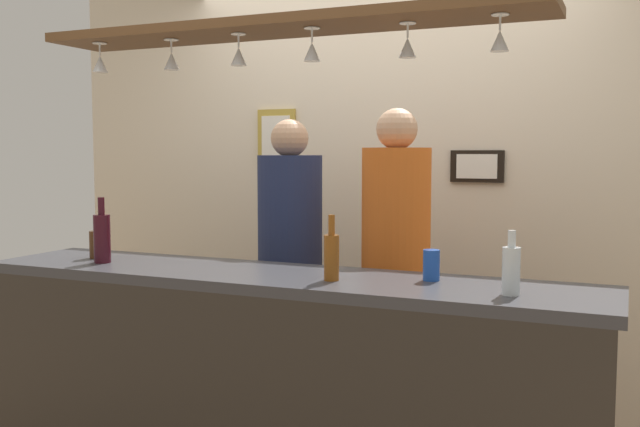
{
  "coord_description": "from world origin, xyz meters",
  "views": [
    {
      "loc": [
        1.34,
        -2.97,
        1.51
      ],
      "look_at": [
        0.0,
        0.1,
        1.22
      ],
      "focal_mm": 39.98,
      "sensor_mm": 36.0,
      "label": 1
    }
  ],
  "objects_px": {
    "bottle_beer_brown_stubby": "(97,243)",
    "drink_can": "(431,265)",
    "bottle_beer_amber_tall": "(331,255)",
    "bottle_wine_dark_red": "(102,237)",
    "person_middle_navy_shirt": "(290,246)",
    "person_right_orange_shirt": "(396,247)",
    "bottle_soda_clear": "(511,269)",
    "picture_frame_lower_pair": "(477,166)",
    "picture_frame_caricature": "(276,136)"
  },
  "relations": [
    {
      "from": "picture_frame_lower_pair",
      "to": "person_right_orange_shirt",
      "type": "bearing_deg",
      "value": -110.97
    },
    {
      "from": "bottle_beer_brown_stubby",
      "to": "drink_can",
      "type": "bearing_deg",
      "value": 1.88
    },
    {
      "from": "person_middle_navy_shirt",
      "to": "person_right_orange_shirt",
      "type": "height_order",
      "value": "person_right_orange_shirt"
    },
    {
      "from": "bottle_beer_amber_tall",
      "to": "bottle_beer_brown_stubby",
      "type": "distance_m",
      "value": 1.26
    },
    {
      "from": "bottle_soda_clear",
      "to": "drink_can",
      "type": "distance_m",
      "value": 0.37
    },
    {
      "from": "person_middle_navy_shirt",
      "to": "picture_frame_lower_pair",
      "type": "distance_m",
      "value": 1.16
    },
    {
      "from": "picture_frame_lower_pair",
      "to": "bottle_beer_brown_stubby",
      "type": "bearing_deg",
      "value": -138.16
    },
    {
      "from": "bottle_beer_amber_tall",
      "to": "drink_can",
      "type": "relative_size",
      "value": 2.13
    },
    {
      "from": "person_middle_navy_shirt",
      "to": "picture_frame_lower_pair",
      "type": "relative_size",
      "value": 5.6
    },
    {
      "from": "person_right_orange_shirt",
      "to": "bottle_wine_dark_red",
      "type": "distance_m",
      "value": 1.4
    },
    {
      "from": "bottle_beer_amber_tall",
      "to": "bottle_wine_dark_red",
      "type": "bearing_deg",
      "value": -179.92
    },
    {
      "from": "bottle_wine_dark_red",
      "to": "picture_frame_lower_pair",
      "type": "distance_m",
      "value": 2.06
    },
    {
      "from": "bottle_beer_amber_tall",
      "to": "bottle_wine_dark_red",
      "type": "xyz_separation_m",
      "value": [
        -1.13,
        -0.0,
        0.02
      ]
    },
    {
      "from": "person_middle_navy_shirt",
      "to": "person_right_orange_shirt",
      "type": "distance_m",
      "value": 0.58
    },
    {
      "from": "person_middle_navy_shirt",
      "to": "picture_frame_lower_pair",
      "type": "xyz_separation_m",
      "value": [
        0.84,
        0.68,
        0.42
      ]
    },
    {
      "from": "bottle_soda_clear",
      "to": "bottle_wine_dark_red",
      "type": "bearing_deg",
      "value": 179.71
    },
    {
      "from": "person_middle_navy_shirt",
      "to": "bottle_beer_amber_tall",
      "type": "xyz_separation_m",
      "value": [
        0.57,
        -0.8,
        0.09
      ]
    },
    {
      "from": "bottle_beer_amber_tall",
      "to": "picture_frame_caricature",
      "type": "relative_size",
      "value": 0.76
    },
    {
      "from": "picture_frame_caricature",
      "to": "bottle_beer_amber_tall",
      "type": "bearing_deg",
      "value": -55.98
    },
    {
      "from": "person_right_orange_shirt",
      "to": "bottle_beer_amber_tall",
      "type": "distance_m",
      "value": 0.8
    },
    {
      "from": "picture_frame_lower_pair",
      "to": "bottle_beer_amber_tall",
      "type": "bearing_deg",
      "value": -100.45
    },
    {
      "from": "person_right_orange_shirt",
      "to": "picture_frame_lower_pair",
      "type": "xyz_separation_m",
      "value": [
        0.26,
        0.68,
        0.39
      ]
    },
    {
      "from": "bottle_wine_dark_red",
      "to": "drink_can",
      "type": "bearing_deg",
      "value": 5.99
    },
    {
      "from": "bottle_beer_brown_stubby",
      "to": "bottle_wine_dark_red",
      "type": "distance_m",
      "value": 0.17
    },
    {
      "from": "bottle_wine_dark_red",
      "to": "picture_frame_lower_pair",
      "type": "bearing_deg",
      "value": 46.34
    },
    {
      "from": "bottle_wine_dark_red",
      "to": "drink_can",
      "type": "distance_m",
      "value": 1.5
    },
    {
      "from": "bottle_soda_clear",
      "to": "bottle_beer_brown_stubby",
      "type": "bearing_deg",
      "value": 176.68
    },
    {
      "from": "picture_frame_caricature",
      "to": "picture_frame_lower_pair",
      "type": "distance_m",
      "value": 1.28
    },
    {
      "from": "bottle_wine_dark_red",
      "to": "bottle_beer_brown_stubby",
      "type": "bearing_deg",
      "value": 139.94
    },
    {
      "from": "picture_frame_caricature",
      "to": "picture_frame_lower_pair",
      "type": "xyz_separation_m",
      "value": [
        1.26,
        0.0,
        -0.18
      ]
    },
    {
      "from": "bottle_beer_amber_tall",
      "to": "bottle_soda_clear",
      "type": "height_order",
      "value": "bottle_beer_amber_tall"
    },
    {
      "from": "person_right_orange_shirt",
      "to": "picture_frame_lower_pair",
      "type": "height_order",
      "value": "person_right_orange_shirt"
    },
    {
      "from": "bottle_beer_brown_stubby",
      "to": "picture_frame_caricature",
      "type": "xyz_separation_m",
      "value": [
        0.26,
        1.37,
        0.53
      ]
    },
    {
      "from": "person_right_orange_shirt",
      "to": "bottle_soda_clear",
      "type": "bearing_deg",
      "value": -49.9
    },
    {
      "from": "bottle_soda_clear",
      "to": "bottle_wine_dark_red",
      "type": "xyz_separation_m",
      "value": [
        -1.83,
        0.01,
        0.03
      ]
    },
    {
      "from": "person_middle_navy_shirt",
      "to": "bottle_beer_brown_stubby",
      "type": "distance_m",
      "value": 0.98
    },
    {
      "from": "person_middle_navy_shirt",
      "to": "picture_frame_caricature",
      "type": "height_order",
      "value": "picture_frame_caricature"
    },
    {
      "from": "drink_can",
      "to": "picture_frame_lower_pair",
      "type": "relative_size",
      "value": 0.41
    },
    {
      "from": "bottle_wine_dark_red",
      "to": "picture_frame_caricature",
      "type": "distance_m",
      "value": 1.56
    },
    {
      "from": "person_right_orange_shirt",
      "to": "bottle_beer_amber_tall",
      "type": "height_order",
      "value": "person_right_orange_shirt"
    },
    {
      "from": "person_middle_navy_shirt",
      "to": "picture_frame_lower_pair",
      "type": "height_order",
      "value": "person_middle_navy_shirt"
    },
    {
      "from": "person_right_orange_shirt",
      "to": "bottle_beer_brown_stubby",
      "type": "height_order",
      "value": "person_right_orange_shirt"
    },
    {
      "from": "person_middle_navy_shirt",
      "to": "bottle_beer_brown_stubby",
      "type": "xyz_separation_m",
      "value": [
        -0.69,
        -0.69,
        0.06
      ]
    },
    {
      "from": "person_middle_navy_shirt",
      "to": "person_right_orange_shirt",
      "type": "xyz_separation_m",
      "value": [
        0.58,
        -0.0,
        0.03
      ]
    },
    {
      "from": "person_middle_navy_shirt",
      "to": "bottle_wine_dark_red",
      "type": "xyz_separation_m",
      "value": [
        -0.56,
        -0.8,
        0.11
      ]
    },
    {
      "from": "bottle_beer_amber_tall",
      "to": "bottle_wine_dark_red",
      "type": "distance_m",
      "value": 1.13
    },
    {
      "from": "bottle_soda_clear",
      "to": "bottle_wine_dark_red",
      "type": "relative_size",
      "value": 0.77
    },
    {
      "from": "bottle_beer_brown_stubby",
      "to": "picture_frame_lower_pair",
      "type": "bearing_deg",
      "value": 41.84
    },
    {
      "from": "bottle_soda_clear",
      "to": "picture_frame_lower_pair",
      "type": "bearing_deg",
      "value": 105.83
    },
    {
      "from": "bottle_wine_dark_red",
      "to": "picture_frame_caricature",
      "type": "bearing_deg",
      "value": 84.54
    }
  ]
}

